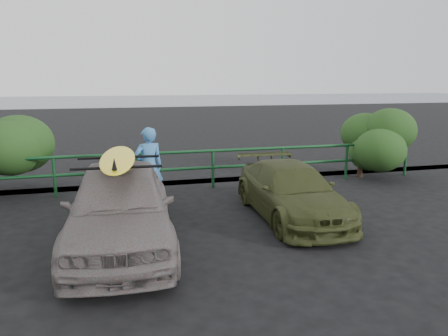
# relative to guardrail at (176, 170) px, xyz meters

# --- Properties ---
(ground) EXTENTS (80.00, 80.00, 0.00)m
(ground) POSITION_rel_guardrail_xyz_m (0.00, -5.00, -0.52)
(ground) COLOR black
(ocean) EXTENTS (200.00, 200.00, 0.00)m
(ocean) POSITION_rel_guardrail_xyz_m (0.00, 55.00, -0.52)
(ocean) COLOR slate
(ocean) RESTS_ON ground
(guardrail) EXTENTS (14.00, 0.08, 1.04)m
(guardrail) POSITION_rel_guardrail_xyz_m (0.00, 0.00, 0.00)
(guardrail) COLOR #123F1D
(guardrail) RESTS_ON ground
(shrub_right) EXTENTS (3.20, 2.40, 1.93)m
(shrub_right) POSITION_rel_guardrail_xyz_m (5.00, 0.50, 0.44)
(shrub_right) COLOR #234619
(shrub_right) RESTS_ON ground
(sedan) EXTENTS (2.02, 4.46, 1.48)m
(sedan) POSITION_rel_guardrail_xyz_m (-1.52, -3.77, 0.22)
(sedan) COLOR slate
(sedan) RESTS_ON ground
(olive_vehicle) EXTENTS (1.66, 3.89, 1.12)m
(olive_vehicle) POSITION_rel_guardrail_xyz_m (2.00, -2.93, 0.04)
(olive_vehicle) COLOR #393F1C
(olive_vehicle) RESTS_ON ground
(man) EXTENTS (0.73, 0.55, 1.82)m
(man) POSITION_rel_guardrail_xyz_m (-0.81, -1.29, 0.39)
(man) COLOR #3D7BB9
(man) RESTS_ON ground
(roof_rack) EXTENTS (1.47, 1.07, 0.05)m
(roof_rack) POSITION_rel_guardrail_xyz_m (-1.52, -3.77, 0.99)
(roof_rack) COLOR black
(roof_rack) RESTS_ON sedan
(surfboard) EXTENTS (0.73, 2.77, 0.08)m
(surfboard) POSITION_rel_guardrail_xyz_m (-1.52, -3.77, 1.05)
(surfboard) COLOR yellow
(surfboard) RESTS_ON roof_rack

